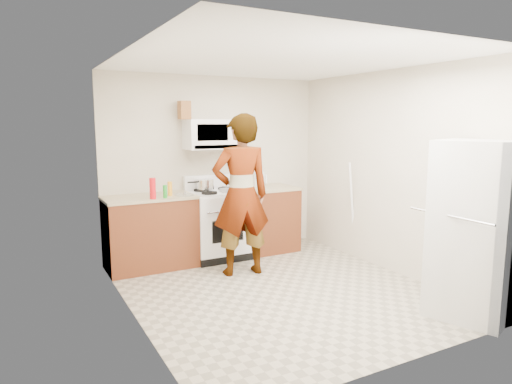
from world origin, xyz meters
TOP-DOWN VIEW (x-y plane):
  - floor at (0.00, 0.00)m, footprint 3.60×3.60m
  - back_wall at (0.00, 1.79)m, footprint 3.20×0.02m
  - right_wall at (1.59, 0.00)m, footprint 0.02×3.60m
  - cabinet_left at (-1.04, 1.49)m, footprint 1.12×0.62m
  - counter_left at (-1.04, 1.49)m, footprint 1.14×0.64m
  - cabinet_right at (0.68, 1.49)m, footprint 0.80×0.62m
  - counter_right at (0.68, 1.49)m, footprint 0.82×0.64m
  - gas_range at (-0.10, 1.48)m, footprint 0.76×0.65m
  - microwave at (-0.10, 1.61)m, footprint 0.76×0.38m
  - person at (-0.12, 0.73)m, footprint 0.78×0.57m
  - fridge at (1.30, -1.43)m, footprint 0.90×0.90m
  - kettle at (0.63, 1.63)m, footprint 0.22×0.22m
  - jug at (-0.50, 1.62)m, footprint 0.15×0.15m
  - saucepan at (-0.22, 1.61)m, footprint 0.24×0.24m
  - tray at (0.03, 1.35)m, footprint 0.26×0.18m
  - bottle_spray at (-1.05, 1.26)m, footprint 0.09×0.09m
  - bottle_hot_sauce at (-0.79, 1.42)m, footprint 0.07×0.07m
  - bottle_green_cap at (-0.90, 1.26)m, footprint 0.07×0.07m
  - pot_lid at (-0.62, 1.34)m, footprint 0.31×0.31m
  - broom at (1.58, 0.67)m, footprint 0.28×0.15m

SIDE VIEW (x-z plane):
  - floor at x=0.00m, z-range 0.00..0.00m
  - cabinet_left at x=-1.04m, z-range 0.00..0.90m
  - cabinet_right at x=0.68m, z-range 0.00..0.90m
  - gas_range at x=-0.10m, z-range -0.08..1.05m
  - broom at x=1.58m, z-range 0.01..1.33m
  - fridge at x=1.30m, z-range 0.00..1.70m
  - counter_left at x=-1.04m, z-range 0.90..0.93m
  - counter_right at x=0.68m, z-range 0.90..0.93m
  - pot_lid at x=-0.62m, z-range 0.94..0.95m
  - tray at x=0.03m, z-range 0.93..0.98m
  - person at x=-0.12m, z-range 0.00..1.97m
  - bottle_green_cap at x=-0.90m, z-range 0.94..1.10m
  - saucepan at x=-0.22m, z-range 0.95..1.08m
  - bottle_hot_sauce at x=-0.79m, z-range 0.94..1.11m
  - kettle at x=0.63m, z-range 0.94..1.13m
  - bottle_spray at x=-1.05m, z-range 0.94..1.19m
  - back_wall at x=0.00m, z-range 0.00..2.50m
  - right_wall at x=1.59m, z-range 0.00..2.50m
  - microwave at x=-0.10m, z-range 1.50..1.90m
  - jug at x=-0.50m, z-range 1.90..2.14m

